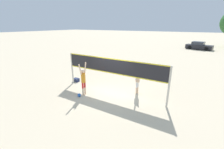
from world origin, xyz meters
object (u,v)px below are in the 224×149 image
player_spiker (83,78)px  volleyball (79,95)px  volleyball_net (112,69)px  gear_bag (76,80)px  parked_car_near (199,46)px  player_blocker (138,78)px

player_spiker → volleyball: 1.10m
volleyball_net → gear_bag: (-3.63, 0.36, -1.58)m
gear_bag → parked_car_near: bearing=71.8°
player_blocker → volleyball: size_ratio=9.28×
volleyball → gear_bag: bearing=137.3°
volleyball → gear_bag: 2.86m
parked_car_near → volleyball: bearing=-91.3°
player_blocker → parked_car_near: bearing=173.2°
volleyball → parked_car_near: parked_car_near is taller
player_spiker → parked_car_near: bearing=-12.7°
volleyball_net → gear_bag: volleyball_net is taller
player_spiker → player_blocker: bearing=-56.9°
volleyball → parked_car_near: size_ratio=0.05×
player_spiker → parked_car_near: 26.39m
gear_bag → parked_car_near: 25.50m
player_spiker → gear_bag: size_ratio=4.78×
volleyball_net → player_spiker: 1.96m
volleyball → gear_bag: gear_bag is taller
volleyball_net → volleyball: bearing=-133.9°
volleyball_net → gear_bag: 3.97m
volleyball_net → player_spiker: volleyball_net is taller
player_spiker → player_blocker: player_spiker is taller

